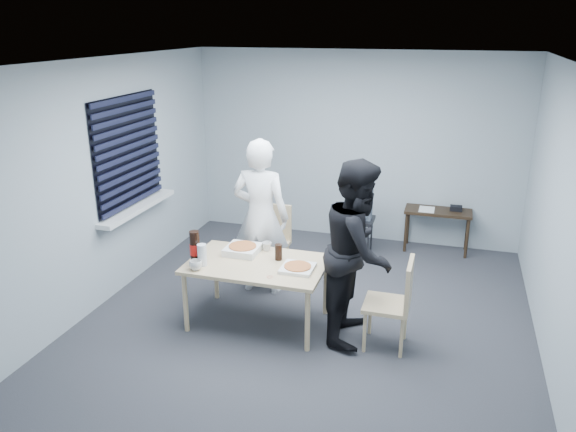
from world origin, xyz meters
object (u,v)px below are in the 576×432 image
(person_white, at_px, (261,217))
(soda_bottle, at_px, (195,248))
(person_black, at_px, (358,251))
(mug_b, at_px, (267,246))
(chair_far, at_px, (272,237))
(dining_table, at_px, (257,268))
(side_table, at_px, (438,216))
(stool, at_px, (359,226))
(backpack, at_px, (360,203))
(chair_right, at_px, (396,298))
(mug_a, at_px, (196,265))

(person_white, xyz_separation_m, soda_bottle, (-0.37, -0.90, -0.06))
(person_black, relative_size, mug_b, 17.70)
(person_white, bearing_deg, chair_far, -90.81)
(dining_table, bearing_deg, side_table, 56.50)
(stool, height_order, backpack, backpack)
(mug_b, relative_size, soda_bottle, 0.30)
(person_white, distance_m, stool, 1.64)
(chair_right, relative_size, soda_bottle, 2.67)
(mug_b, bearing_deg, chair_far, 104.66)
(side_table, bearing_deg, dining_table, -123.50)
(chair_right, height_order, person_black, person_black)
(person_black, distance_m, soda_bottle, 1.60)
(person_white, bearing_deg, person_black, 151.51)
(person_white, xyz_separation_m, backpack, (0.89, 1.28, -0.15))
(mug_a, xyz_separation_m, mug_b, (0.50, 0.66, -0.00))
(chair_right, height_order, mug_b, chair_right)
(person_black, bearing_deg, chair_right, -108.61)
(person_white, bearing_deg, mug_b, 117.39)
(dining_table, height_order, chair_far, chair_far)
(person_black, xyz_separation_m, mug_a, (-1.51, -0.40, -0.17))
(dining_table, distance_m, chair_far, 1.11)
(dining_table, bearing_deg, backpack, 71.26)
(mug_a, bearing_deg, mug_b, 52.58)
(side_table, height_order, backpack, backpack)
(person_black, height_order, stool, person_black)
(backpack, distance_m, mug_b, 1.81)
(soda_bottle, bearing_deg, side_table, 50.12)
(dining_table, xyz_separation_m, mug_b, (-0.01, 0.32, 0.11))
(stool, bearing_deg, mug_b, -112.05)
(stool, bearing_deg, person_black, -80.75)
(chair_far, bearing_deg, backpack, 45.90)
(person_black, bearing_deg, dining_table, 93.66)
(chair_right, relative_size, person_white, 0.50)
(person_black, relative_size, stool, 3.38)
(person_white, bearing_deg, mug_a, 74.26)
(chair_far, bearing_deg, dining_table, -79.28)
(person_white, distance_m, side_table, 2.60)
(chair_far, xyz_separation_m, backpack, (0.89, 0.91, 0.22))
(chair_far, relative_size, stool, 1.70)
(soda_bottle, bearing_deg, stool, 60.10)
(side_table, bearing_deg, mug_b, -127.35)
(chair_right, xyz_separation_m, mug_a, (-1.90, -0.26, 0.20))
(side_table, height_order, soda_bottle, soda_bottle)
(side_table, bearing_deg, backpack, -153.10)
(person_black, bearing_deg, mug_b, 75.48)
(stool, height_order, mug_a, mug_a)
(person_black, distance_m, side_table, 2.55)
(side_table, relative_size, mug_a, 7.03)
(person_white, bearing_deg, backpack, -124.79)
(person_black, xyz_separation_m, stool, (-0.32, 1.95, -0.47))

